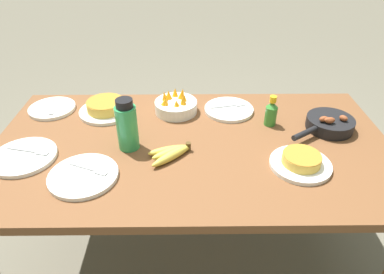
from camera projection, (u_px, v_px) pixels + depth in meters
ground_plane at (192, 259)px, 1.80m from camera, size 14.00×14.00×0.00m
dining_table at (192, 163)px, 1.44m from camera, size 1.61×0.87×0.75m
banana_bunch at (171, 153)px, 1.30m from camera, size 0.18×0.15×0.04m
skillet at (329, 124)px, 1.45m from camera, size 0.30×0.24×0.08m
frittata_plate_center at (301, 162)px, 1.25m from camera, size 0.22×0.22×0.05m
frittata_plate_side at (106, 108)px, 1.58m from camera, size 0.25×0.25×0.06m
empty_plate_near_front at (24, 157)px, 1.30m from camera, size 0.24×0.24×0.02m
empty_plate_far_left at (83, 176)px, 1.20m from camera, size 0.24×0.24×0.02m
empty_plate_far_right at (229, 109)px, 1.60m from camera, size 0.23×0.23×0.02m
empty_plate_mid_edge at (52, 108)px, 1.61m from camera, size 0.21×0.21×0.02m
fruit_bowl_mango at (176, 105)px, 1.58m from camera, size 0.19×0.19×0.11m
water_bottle at (127, 126)px, 1.31m from camera, size 0.08×0.08×0.21m
hot_sauce_bottle at (271, 112)px, 1.47m from camera, size 0.05×0.05×0.14m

